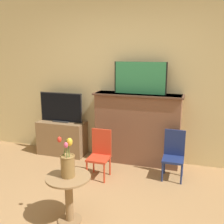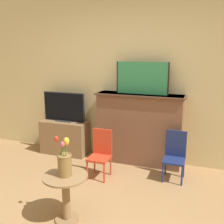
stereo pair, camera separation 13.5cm
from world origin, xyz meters
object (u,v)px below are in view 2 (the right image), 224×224
object	(u,v)px
chair_red	(101,152)
chair_blue	(175,154)
painting	(142,78)
tv_monitor	(64,107)
vase_tulips	(65,162)

from	to	relation	value
chair_red	chair_blue	xyz separation A→B (m)	(1.00, 0.28, 0.00)
painting	chair_blue	size ratio (longest dim) A/B	1.18
tv_monitor	chair_red	size ratio (longest dim) A/B	1.12
painting	tv_monitor	size ratio (longest dim) A/B	1.05
painting	chair_red	size ratio (longest dim) A/B	1.18
painting	chair_blue	bearing A→B (deg)	-31.69
tv_monitor	vase_tulips	world-z (taller)	tv_monitor
chair_blue	vase_tulips	xyz separation A→B (m)	(-0.95, -1.36, 0.30)
chair_blue	vase_tulips	size ratio (longest dim) A/B	1.60
painting	vase_tulips	size ratio (longest dim) A/B	1.89
tv_monitor	chair_red	xyz separation A→B (m)	(0.92, -0.60, -0.46)
chair_red	tv_monitor	bearing A→B (deg)	146.99
chair_red	chair_blue	distance (m)	1.04
tv_monitor	vase_tulips	xyz separation A→B (m)	(0.97, -1.68, -0.16)
tv_monitor	vase_tulips	bearing A→B (deg)	-59.91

